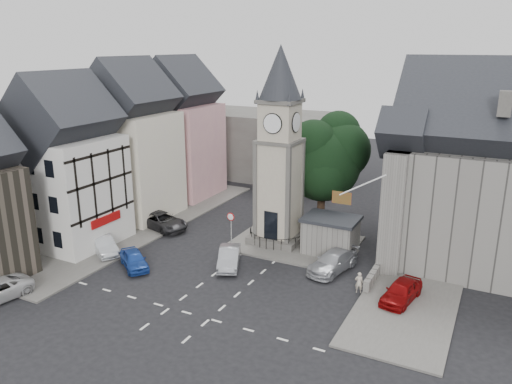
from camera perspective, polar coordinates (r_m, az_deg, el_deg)
The scene contains 23 objects.
ground at distance 36.52m, azimuth -2.71°, elevation -9.82°, with size 120.00×120.00×0.00m, color black.
pavement_west at distance 47.67m, azimuth -12.31°, elevation -3.66°, with size 6.00×30.00×0.14m, color #595651.
pavement_east at distance 40.03m, azimuth 18.57°, elevation -8.15°, with size 6.00×26.00×0.14m, color #595651.
central_island at distance 42.46m, azimuth 4.41°, elevation -5.84°, with size 10.00×8.00×0.16m, color #595651.
road_markings at distance 32.42m, azimuth -7.64°, elevation -13.58°, with size 20.00×8.00×0.01m, color silver.
clock_tower at distance 40.68m, azimuth 2.70°, elevation 5.05°, with size 4.86×4.86×16.25m.
stone_shelter at distance 40.43m, azimuth 8.52°, elevation -4.91°, with size 4.30×3.30×3.08m.
town_tree at distance 44.76m, azimuth 7.67°, elevation 4.47°, with size 7.20×7.20×10.80m.
warning_sign_post at distance 41.53m, azimuth -2.91°, elevation -3.45°, with size 0.70×0.19×2.85m.
terrace_pink at distance 55.45m, azimuth -8.66°, elevation 6.33°, with size 8.10×7.60×12.80m.
terrace_cream at distance 49.28m, azimuth -14.04°, elevation 4.76°, with size 8.10×7.60×12.80m.
terrace_tudor at distance 43.79m, azimuth -20.79°, elevation 2.21°, with size 8.10×7.60×12.00m.
backdrop_west at distance 64.27m, azimuth 0.23°, elevation 5.56°, with size 20.00×10.00×8.00m, color #4C4944.
east_building at distance 40.63m, azimuth 25.01°, elevation 0.79°, with size 14.40×11.40×12.60m.
east_boundary_wall at distance 42.09m, azimuth 15.27°, elevation -6.07°, with size 0.40×16.00×0.90m, color slate.
flagpole at distance 34.68m, azimuth 12.05°, elevation 0.78°, with size 3.68×0.10×2.74m.
car_west_blue at distance 38.94m, azimuth -13.77°, elevation -7.49°, with size 1.57×3.90×1.33m, color #1C3F9A.
car_west_silver at distance 42.17m, azimuth -17.04°, elevation -5.82°, with size 1.47×4.22×1.39m, color #ADB2B6.
car_west_grey at distance 46.36m, azimuth -10.70°, elevation -3.26°, with size 2.47×5.35×1.49m, color #28282A.
car_island_silver at distance 38.14m, azimuth -3.09°, elevation -7.46°, with size 1.50×4.30×1.42m, color #9B9EA4.
car_island_east at distance 37.77m, azimuth 8.77°, elevation -7.87°, with size 2.02×4.96×1.44m, color #A7A9AF.
car_east_red at distance 34.52m, azimuth 16.27°, elevation -10.84°, with size 1.69×4.19×1.43m, color maroon.
pedestrian at distance 34.92m, azimuth 11.68°, elevation -10.09°, with size 0.55×0.36×1.50m, color #C0B39F.
Camera 1 is at (16.31, -28.40, 16.16)m, focal length 35.00 mm.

